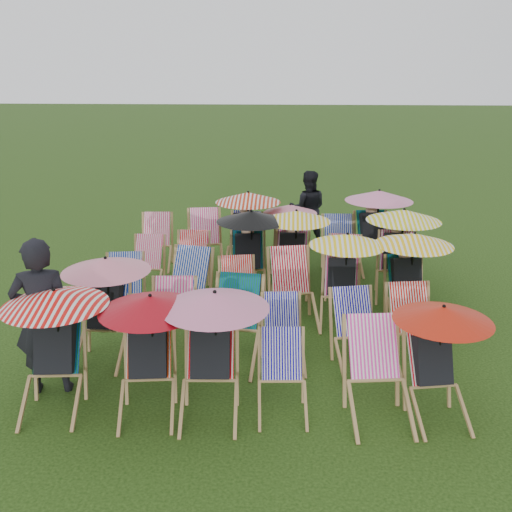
# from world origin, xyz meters

# --- Properties ---
(ground) EXTENTS (100.00, 100.00, 0.00)m
(ground) POSITION_xyz_m (0.00, 0.00, 0.00)
(ground) COLOR black
(ground) RESTS_ON ground
(deckchair_0) EXTENTS (1.11, 1.18, 1.31)m
(deckchair_0) POSITION_xyz_m (-2.11, -2.24, 0.69)
(deckchair_0) COLOR #A7824E
(deckchair_0) RESTS_ON ground
(deckchair_1) EXTENTS (1.08, 1.15, 1.28)m
(deckchair_1) POSITION_xyz_m (-1.09, -2.25, 0.67)
(deckchair_1) COLOR #A7824E
(deckchair_1) RESTS_ON ground
(deckchair_2) EXTENTS (1.12, 1.18, 1.33)m
(deckchair_2) POSITION_xyz_m (-0.43, -2.25, 0.70)
(deckchair_2) COLOR #A7824E
(deckchair_2) RESTS_ON ground
(deckchair_3) EXTENTS (0.59, 0.79, 0.82)m
(deckchair_3) POSITION_xyz_m (0.31, -2.20, 0.41)
(deckchair_3) COLOR #A7824E
(deckchair_3) RESTS_ON ground
(deckchair_4) EXTENTS (0.76, 0.98, 0.99)m
(deckchair_4) POSITION_xyz_m (1.30, -2.24, 0.50)
(deckchair_4) COLOR #A7824E
(deckchair_4) RESTS_ON ground
(deckchair_5) EXTENTS (1.01, 1.10, 1.20)m
(deckchair_5) POSITION_xyz_m (1.91, -2.16, 0.63)
(deckchair_5) COLOR #A7824E
(deckchair_5) RESTS_ON ground
(deckchair_6) EXTENTS (1.09, 1.13, 1.29)m
(deckchair_6) POSITION_xyz_m (-1.92, -1.12, 0.68)
(deckchair_6) COLOR #A7824E
(deckchair_6) RESTS_ON ground
(deckchair_7) EXTENTS (0.68, 0.91, 0.94)m
(deckchair_7) POSITION_xyz_m (-1.09, -1.05, 0.47)
(deckchair_7) COLOR #A7824E
(deckchair_7) RESTS_ON ground
(deckchair_8) EXTENTS (0.78, 1.00, 1.02)m
(deckchair_8) POSITION_xyz_m (-0.31, -1.14, 0.51)
(deckchair_8) COLOR #A7824E
(deckchair_8) RESTS_ON ground
(deckchair_9) EXTENTS (0.62, 0.80, 0.82)m
(deckchair_9) POSITION_xyz_m (0.30, -1.16, 0.41)
(deckchair_9) COLOR #A7824E
(deckchair_9) RESTS_ON ground
(deckchair_10) EXTENTS (0.75, 0.93, 0.90)m
(deckchair_10) POSITION_xyz_m (1.21, -1.15, 0.45)
(deckchair_10) COLOR #A7824E
(deckchair_10) RESTS_ON ground
(deckchair_11) EXTENTS (0.72, 0.93, 0.93)m
(deckchair_11) POSITION_xyz_m (1.91, -1.05, 0.46)
(deckchair_11) COLOR #A7824E
(deckchair_11) RESTS_ON ground
(deckchair_12) EXTENTS (0.72, 0.92, 0.91)m
(deckchair_12) POSITION_xyz_m (-2.01, 0.01, 0.45)
(deckchair_12) COLOR #A7824E
(deckchair_12) RESTS_ON ground
(deckchair_13) EXTENTS (0.83, 1.03, 0.99)m
(deckchair_13) POSITION_xyz_m (-1.14, 0.05, 0.50)
(deckchair_13) COLOR #A7824E
(deckchair_13) RESTS_ON ground
(deckchair_14) EXTENTS (0.71, 0.89, 0.87)m
(deckchair_14) POSITION_xyz_m (-0.35, 0.07, 0.44)
(deckchair_14) COLOR #A7824E
(deckchair_14) RESTS_ON ground
(deckchair_15) EXTENTS (0.84, 1.04, 1.01)m
(deckchair_15) POSITION_xyz_m (0.42, 0.07, 0.51)
(deckchair_15) COLOR #A7824E
(deckchair_15) RESTS_ON ground
(deckchair_16) EXTENTS (1.08, 1.13, 1.28)m
(deckchair_16) POSITION_xyz_m (1.12, 0.16, 0.67)
(deckchair_16) COLOR #A7824E
(deckchair_16) RESTS_ON ground
(deckchair_17) EXTENTS (1.09, 1.16, 1.30)m
(deckchair_17) POSITION_xyz_m (2.07, 0.19, 0.68)
(deckchair_17) COLOR #A7824E
(deckchair_17) RESTS_ON ground
(deckchair_18) EXTENTS (0.58, 0.80, 0.85)m
(deckchair_18) POSITION_xyz_m (-1.98, 1.18, 0.42)
(deckchair_18) COLOR #A7824E
(deckchair_18) RESTS_ON ground
(deckchair_19) EXTENTS (0.62, 0.85, 0.91)m
(deckchair_19) POSITION_xyz_m (-1.25, 1.25, 0.45)
(deckchair_19) COLOR #A7824E
(deckchair_19) RESTS_ON ground
(deckchair_20) EXTENTS (1.12, 1.18, 1.33)m
(deckchair_20) POSITION_xyz_m (-0.29, 1.21, 0.70)
(deckchair_20) COLOR #A7824E
(deckchair_20) RESTS_ON ground
(deckchair_21) EXTENTS (1.11, 1.16, 1.32)m
(deckchair_21) POSITION_xyz_m (0.41, 1.33, 0.69)
(deckchair_21) COLOR #A7824E
(deckchair_21) RESTS_ON ground
(deckchair_22) EXTENTS (0.67, 0.87, 0.89)m
(deckchair_22) POSITION_xyz_m (1.24, 1.24, 0.44)
(deckchair_22) COLOR #A7824E
(deckchair_22) RESTS_ON ground
(deckchair_23) EXTENTS (1.17, 1.24, 1.39)m
(deckchair_23) POSITION_xyz_m (2.08, 1.22, 0.73)
(deckchair_23) COLOR #A7824E
(deckchair_23) RESTS_ON ground
(deckchair_24) EXTENTS (0.67, 0.90, 0.93)m
(deckchair_24) POSITION_xyz_m (-2.09, 2.35, 0.46)
(deckchair_24) COLOR #A7824E
(deckchair_24) RESTS_ON ground
(deckchair_25) EXTENTS (0.81, 1.02, 1.00)m
(deckchair_25) POSITION_xyz_m (-1.18, 2.41, 0.50)
(deckchair_25) COLOR #A7824E
(deckchair_25) RESTS_ON ground
(deckchair_26) EXTENTS (1.17, 1.23, 1.38)m
(deckchair_26) POSITION_xyz_m (-0.45, 2.38, 0.73)
(deckchair_26) COLOR #A7824E
(deckchair_26) RESTS_ON ground
(deckchair_27) EXTENTS (0.97, 1.02, 1.15)m
(deckchair_27) POSITION_xyz_m (0.32, 2.46, 0.61)
(deckchair_27) COLOR #A7824E
(deckchair_27) RESTS_ON ground
(deckchair_28) EXTENTS (0.68, 0.92, 0.96)m
(deckchair_28) POSITION_xyz_m (1.26, 2.28, 0.48)
(deckchair_28) COLOR #A7824E
(deckchair_28) RESTS_ON ground
(deckchair_29) EXTENTS (1.20, 1.29, 1.43)m
(deckchair_29) POSITION_xyz_m (1.90, 2.45, 0.75)
(deckchair_29) COLOR #A7824E
(deckchair_29) RESTS_ON ground
(person_left) EXTENTS (0.75, 0.58, 1.81)m
(person_left) POSITION_xyz_m (-2.32, -1.92, 0.90)
(person_left) COLOR black
(person_left) RESTS_ON ground
(person_rear) EXTENTS (0.76, 0.60, 1.56)m
(person_rear) POSITION_xyz_m (0.72, 3.77, 0.78)
(person_rear) COLOR black
(person_rear) RESTS_ON ground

